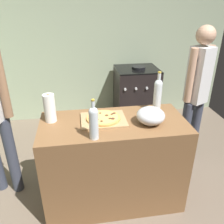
{
  "coord_description": "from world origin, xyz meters",
  "views": [
    {
      "loc": [
        -0.3,
        -1.16,
        1.9
      ],
      "look_at": [
        -0.01,
        0.75,
        0.95
      ],
      "focal_mm": 37.58,
      "sensor_mm": 36.0,
      "label": 1
    }
  ],
  "objects_px": {
    "paper_towel_roll": "(50,108)",
    "person_in_red": "(196,91)",
    "wine_bottle_clear": "(94,122)",
    "pizza": "(103,118)",
    "wine_bottle_amber": "(158,94)",
    "stove": "(136,96)",
    "mixing_bowl": "(151,116)"
  },
  "relations": [
    {
      "from": "pizza",
      "to": "person_in_red",
      "type": "xyz_separation_m",
      "value": [
        1.11,
        0.46,
        0.02
      ]
    },
    {
      "from": "wine_bottle_clear",
      "to": "stove",
      "type": "relative_size",
      "value": 0.35
    },
    {
      "from": "pizza",
      "to": "mixing_bowl",
      "type": "relative_size",
      "value": 1.23
    },
    {
      "from": "stove",
      "to": "person_in_red",
      "type": "xyz_separation_m",
      "value": [
        0.4,
        -1.12,
        0.48
      ]
    },
    {
      "from": "mixing_bowl",
      "to": "paper_towel_roll",
      "type": "relative_size",
      "value": 0.96
    },
    {
      "from": "wine_bottle_clear",
      "to": "person_in_red",
      "type": "xyz_separation_m",
      "value": [
        1.22,
        0.73,
        -0.1
      ]
    },
    {
      "from": "person_in_red",
      "to": "wine_bottle_clear",
      "type": "bearing_deg",
      "value": -149.1
    },
    {
      "from": "mixing_bowl",
      "to": "stove",
      "type": "bearing_deg",
      "value": 79.52
    },
    {
      "from": "paper_towel_roll",
      "to": "pizza",
      "type": "bearing_deg",
      "value": -8.75
    },
    {
      "from": "wine_bottle_clear",
      "to": "stove",
      "type": "height_order",
      "value": "wine_bottle_clear"
    },
    {
      "from": "wine_bottle_clear",
      "to": "stove",
      "type": "bearing_deg",
      "value": 66.13
    },
    {
      "from": "paper_towel_roll",
      "to": "wine_bottle_clear",
      "type": "bearing_deg",
      "value": -44.01
    },
    {
      "from": "pizza",
      "to": "paper_towel_roll",
      "type": "bearing_deg",
      "value": 171.25
    },
    {
      "from": "pizza",
      "to": "wine_bottle_clear",
      "type": "xyz_separation_m",
      "value": [
        -0.11,
        -0.27,
        0.12
      ]
    },
    {
      "from": "paper_towel_roll",
      "to": "wine_bottle_amber",
      "type": "height_order",
      "value": "wine_bottle_amber"
    },
    {
      "from": "wine_bottle_clear",
      "to": "person_in_red",
      "type": "relative_size",
      "value": 0.2
    },
    {
      "from": "paper_towel_roll",
      "to": "person_in_red",
      "type": "bearing_deg",
      "value": 13.68
    },
    {
      "from": "mixing_bowl",
      "to": "wine_bottle_amber",
      "type": "bearing_deg",
      "value": 60.83
    },
    {
      "from": "wine_bottle_amber",
      "to": "stove",
      "type": "xyz_separation_m",
      "value": [
        0.17,
        1.43,
        -0.61
      ]
    },
    {
      "from": "mixing_bowl",
      "to": "person_in_red",
      "type": "bearing_deg",
      "value": 38.5
    },
    {
      "from": "pizza",
      "to": "stove",
      "type": "bearing_deg",
      "value": 65.69
    },
    {
      "from": "mixing_bowl",
      "to": "wine_bottle_clear",
      "type": "bearing_deg",
      "value": -162.23
    },
    {
      "from": "wine_bottle_amber",
      "to": "wine_bottle_clear",
      "type": "relative_size",
      "value": 1.18
    },
    {
      "from": "pizza",
      "to": "wine_bottle_amber",
      "type": "distance_m",
      "value": 0.57
    },
    {
      "from": "paper_towel_roll",
      "to": "wine_bottle_clear",
      "type": "height_order",
      "value": "wine_bottle_clear"
    },
    {
      "from": "wine_bottle_amber",
      "to": "mixing_bowl",
      "type": "bearing_deg",
      "value": -119.17
    },
    {
      "from": "stove",
      "to": "person_in_red",
      "type": "distance_m",
      "value": 1.28
    },
    {
      "from": "paper_towel_roll",
      "to": "wine_bottle_amber",
      "type": "bearing_deg",
      "value": 3.82
    },
    {
      "from": "wine_bottle_amber",
      "to": "person_in_red",
      "type": "distance_m",
      "value": 0.67
    },
    {
      "from": "pizza",
      "to": "person_in_red",
      "type": "distance_m",
      "value": 1.2
    },
    {
      "from": "pizza",
      "to": "person_in_red",
      "type": "height_order",
      "value": "person_in_red"
    },
    {
      "from": "pizza",
      "to": "person_in_red",
      "type": "bearing_deg",
      "value": 22.27
    }
  ]
}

